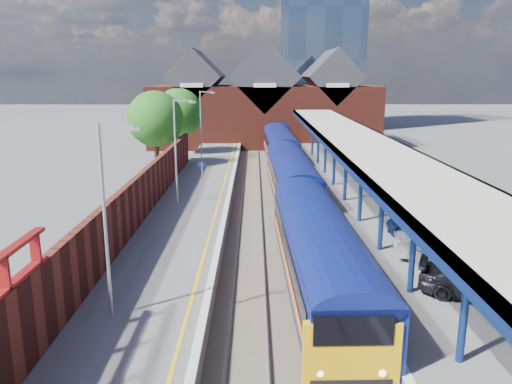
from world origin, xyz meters
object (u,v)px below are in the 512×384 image
Objects in this scene: lamp_post_b at (108,210)px; parked_car_dark at (480,283)px; lamp_post_d at (202,122)px; train at (284,157)px; parked_car_silver at (445,245)px; parked_car_blue at (434,227)px; lamp_post_c at (177,145)px; platform_sign at (202,174)px.

parked_car_dark is (13.87, 1.36, -3.33)m from lamp_post_b.
parked_car_dark is at bearing -65.64° from lamp_post_d.
train is 14.47× the size of parked_car_silver.
parked_car_dark is 7.28m from parked_car_blue.
train is at bearing 58.65° from lamp_post_c.
lamp_post_c reaches higher than parked_car_silver.
parked_car_silver is 0.99× the size of parked_car_dark.
lamp_post_c is at bearing -121.35° from train.
platform_sign is 0.54× the size of parked_car_dark.
lamp_post_d is at bearing 95.56° from platform_sign.
lamp_post_c is at bearing 62.58° from parked_car_silver.
lamp_post_b is at bearing -94.33° from platform_sign.
lamp_post_c is 17.81m from parked_car_silver.
parked_car_silver is at bearing 162.02° from parked_car_blue.
lamp_post_d is at bearing 90.00° from lamp_post_b.
lamp_post_b is 1.00× the size of lamp_post_d.
lamp_post_c is 3.34m from platform_sign.
train is 12.69m from platform_sign.
lamp_post_c is at bearing 56.38° from parked_car_blue.
lamp_post_d is at bearing 90.00° from lamp_post_c.
platform_sign reaches higher than parked_car_dark.
train is at bearing 35.67° from parked_car_dark.
lamp_post_b and lamp_post_c have the same top height.
lamp_post_d is 2.80× the size of platform_sign.
parked_car_dark is at bearing -77.67° from train.
lamp_post_c is 20.44m from parked_car_dark.
lamp_post_b is at bearing 120.83° from parked_car_silver.
lamp_post_b reaches higher than parked_car_dark.
parked_car_silver is 0.95× the size of parked_car_blue.
parked_car_silver is at bearing -62.09° from lamp_post_d.
parked_car_dark reaches higher than parked_car_blue.
lamp_post_c reaches higher than platform_sign.
platform_sign is at bearing 54.77° from parked_car_silver.
lamp_post_c is 2.80× the size of platform_sign.
parked_car_silver is (6.17, -23.37, -0.37)m from train.
lamp_post_b is 1.52× the size of parked_car_dark.
parked_car_dark is at bearing -172.73° from parked_car_silver.
platform_sign reaches higher than parked_car_silver.
lamp_post_b reaches higher than parked_car_blue.
lamp_post_d reaches higher than platform_sign.
parked_car_silver is (14.03, 5.52, -3.24)m from lamp_post_b.
parked_car_blue is at bearing -71.53° from train.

